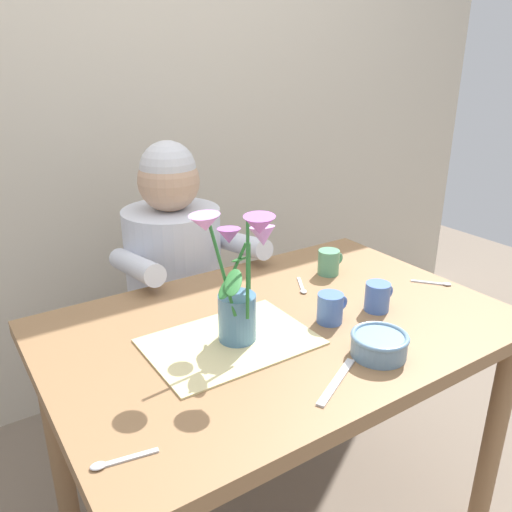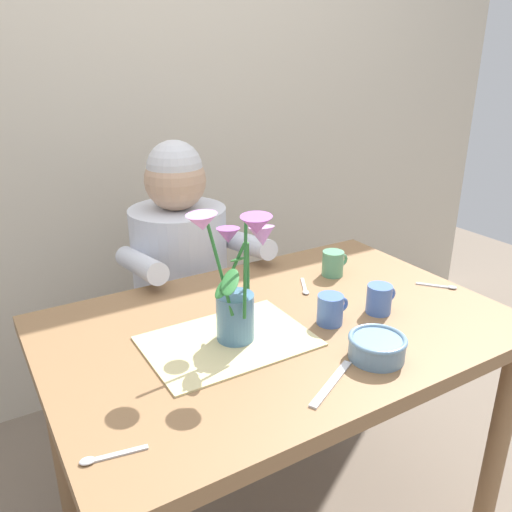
# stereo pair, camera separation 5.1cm
# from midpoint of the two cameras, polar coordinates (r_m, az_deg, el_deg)

# --- Properties ---
(wood_panel_backdrop) EXTENTS (4.00, 0.10, 2.50)m
(wood_panel_backdrop) POSITION_cam_midpoint_polar(r_m,az_deg,el_deg) (2.16, -15.15, 16.70)
(wood_panel_backdrop) COLOR beige
(wood_panel_backdrop) RESTS_ON ground_plane
(dining_table) EXTENTS (1.20, 0.80, 0.74)m
(dining_table) POSITION_cam_midpoint_polar(r_m,az_deg,el_deg) (1.43, 1.55, -10.65)
(dining_table) COLOR olive
(dining_table) RESTS_ON ground_plane
(seated_person) EXTENTS (0.45, 0.47, 1.14)m
(seated_person) POSITION_cam_midpoint_polar(r_m,az_deg,el_deg) (1.94, -9.49, -4.59)
(seated_person) COLOR #4C4C56
(seated_person) RESTS_ON ground_plane
(striped_placemat) EXTENTS (0.40, 0.28, 0.00)m
(striped_placemat) POSITION_cam_midpoint_polar(r_m,az_deg,el_deg) (1.29, -3.99, -9.39)
(striped_placemat) COLOR beige
(striped_placemat) RESTS_ON dining_table
(flower_vase) EXTENTS (0.25, 0.23, 0.34)m
(flower_vase) POSITION_cam_midpoint_polar(r_m,az_deg,el_deg) (1.23, -3.12, -2.93)
(flower_vase) COLOR teal
(flower_vase) RESTS_ON dining_table
(ceramic_bowl) EXTENTS (0.14, 0.14, 0.06)m
(ceramic_bowl) POSITION_cam_midpoint_polar(r_m,az_deg,el_deg) (1.25, 12.24, -9.42)
(ceramic_bowl) COLOR #6689A8
(ceramic_bowl) RESTS_ON dining_table
(dinner_knife) EXTENTS (0.18, 0.10, 0.00)m
(dinner_knife) POSITION_cam_midpoint_polar(r_m,az_deg,el_deg) (1.16, 7.57, -13.51)
(dinner_knife) COLOR silver
(dinner_knife) RESTS_ON dining_table
(coffee_cup) EXTENTS (0.09, 0.07, 0.08)m
(coffee_cup) POSITION_cam_midpoint_polar(r_m,az_deg,el_deg) (1.67, 7.16, -0.67)
(coffee_cup) COLOR #569970
(coffee_cup) RESTS_ON dining_table
(tea_cup) EXTENTS (0.09, 0.07, 0.08)m
(tea_cup) POSITION_cam_midpoint_polar(r_m,az_deg,el_deg) (1.46, 12.26, -4.39)
(tea_cup) COLOR #476BB7
(tea_cup) RESTS_ON dining_table
(ceramic_mug) EXTENTS (0.09, 0.07, 0.08)m
(ceramic_mug) POSITION_cam_midpoint_polar(r_m,az_deg,el_deg) (1.37, 7.14, -5.69)
(ceramic_mug) COLOR #476BB7
(ceramic_mug) RESTS_ON dining_table
(spoon_0) EXTENTS (0.07, 0.11, 0.01)m
(spoon_0) POSITION_cam_midpoint_polar(r_m,az_deg,el_deg) (1.57, 4.17, -3.53)
(spoon_0) COLOR silver
(spoon_0) RESTS_ON dining_table
(spoon_1) EXTENTS (0.12, 0.04, 0.01)m
(spoon_1) POSITION_cam_midpoint_polar(r_m,az_deg,el_deg) (1.00, -16.89, -20.86)
(spoon_1) COLOR silver
(spoon_1) RESTS_ON dining_table
(spoon_2) EXTENTS (0.09, 0.10, 0.01)m
(spoon_2) POSITION_cam_midpoint_polar(r_m,az_deg,el_deg) (1.68, 18.52, -2.86)
(spoon_2) COLOR silver
(spoon_2) RESTS_ON dining_table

